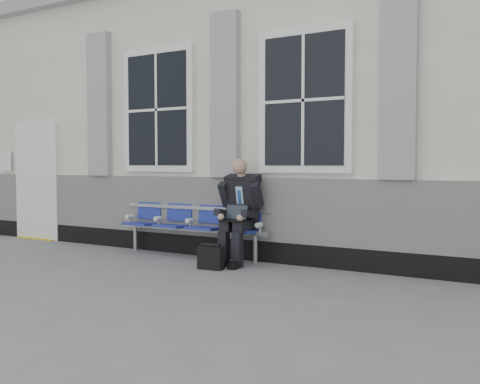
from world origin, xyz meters
The scene contains 5 objects.
ground centered at (0.00, 0.00, 0.00)m, with size 70.00×70.00×0.00m, color slate.
station_building centered at (-0.02, 3.47, 2.22)m, with size 14.40×4.40×4.49m.
bench centered at (-1.42, 1.32, 0.55)m, with size 2.60×0.47×0.91m.
businessman centered at (-0.51, 1.19, 0.79)m, with size 0.62×0.83×1.47m.
briefcase centered at (-0.62, 0.61, 0.16)m, with size 0.35×0.17×0.35m.
Camera 1 is at (3.21, -5.28, 1.40)m, focal length 40.00 mm.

